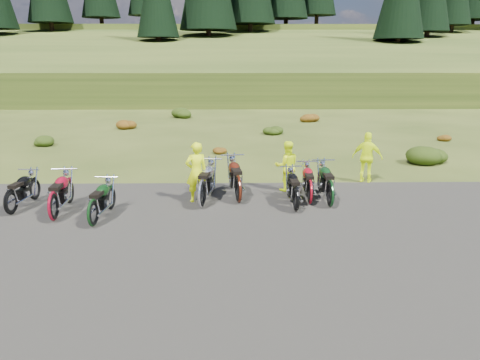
{
  "coord_description": "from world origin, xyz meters",
  "views": [
    {
      "loc": [
        0.26,
        -11.6,
        4.26
      ],
      "look_at": [
        0.46,
        0.66,
        1.02
      ],
      "focal_mm": 35.0,
      "sensor_mm": 36.0,
      "label": 1
    }
  ],
  "objects_px": {
    "motorcycle_3": "(202,208)",
    "motorcycle_7": "(330,207)",
    "motorcycle_0": "(13,215)",
    "person_middle": "(196,173)"
  },
  "relations": [
    {
      "from": "motorcycle_0",
      "to": "motorcycle_7",
      "type": "distance_m",
      "value": 8.97
    },
    {
      "from": "motorcycle_0",
      "to": "motorcycle_7",
      "type": "relative_size",
      "value": 0.9
    },
    {
      "from": "motorcycle_0",
      "to": "motorcycle_7",
      "type": "height_order",
      "value": "motorcycle_7"
    },
    {
      "from": "motorcycle_7",
      "to": "person_middle",
      "type": "bearing_deg",
      "value": 81.27
    },
    {
      "from": "motorcycle_0",
      "to": "person_middle",
      "type": "bearing_deg",
      "value": -72.97
    },
    {
      "from": "person_middle",
      "to": "motorcycle_0",
      "type": "bearing_deg",
      "value": -6.4
    },
    {
      "from": "motorcycle_3",
      "to": "motorcycle_7",
      "type": "xyz_separation_m",
      "value": [
        3.72,
        0.01,
        0.0
      ]
    },
    {
      "from": "motorcycle_3",
      "to": "motorcycle_7",
      "type": "relative_size",
      "value": 1.04
    },
    {
      "from": "motorcycle_7",
      "to": "person_middle",
      "type": "xyz_separation_m",
      "value": [
        -3.91,
        0.58,
        0.91
      ]
    },
    {
      "from": "motorcycle_0",
      "to": "person_middle",
      "type": "distance_m",
      "value": 5.24
    }
  ]
}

